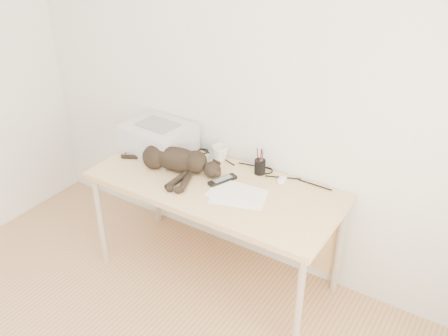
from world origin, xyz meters
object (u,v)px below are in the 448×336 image
Objects in this scene: desk at (222,195)px; cat at (173,160)px; printer at (159,138)px; mug at (220,153)px; pen_cup at (260,166)px; mouse at (282,178)px.

cat is (-0.32, -0.09, 0.21)m from desk.
desk is at bearing -7.56° from printer.
desk is 0.62m from printer.
cat is 0.33m from mug.
pen_cup is (0.75, 0.10, -0.05)m from printer.
mouse is (0.91, 0.10, -0.08)m from printer.
mug is (-0.14, 0.19, 0.18)m from desk.
mug is at bearing 173.90° from mouse.
pen_cup is at bearing 175.14° from mouse.
pen_cup is 1.84× the size of mouse.
desk is at bearing -54.39° from mug.
pen_cup is (0.50, 0.26, -0.02)m from cat.
printer is 4.65× the size of mouse.
desk is 0.41m from mouse.
pen_cup is (0.32, -0.02, 0.00)m from mug.
printer is 0.62× the size of cat.
desk is at bearing -134.72° from pen_cup.
mug is (0.43, 0.12, -0.05)m from printer.
desk is 14.62× the size of mug.
pen_cup reaches higher than mug.
cat is 7.48× the size of mouse.
printer is 2.53× the size of pen_cup.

